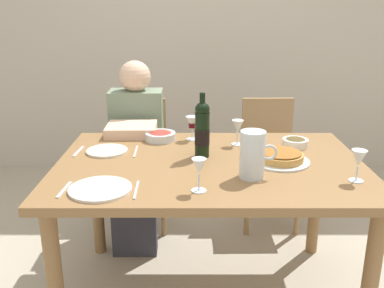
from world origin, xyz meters
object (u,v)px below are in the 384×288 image
(chair_right, at_px, (270,153))
(wine_glass_spare, at_px, (239,127))
(dining_table, at_px, (211,180))
(baked_tart, at_px, (282,157))
(wine_glass_centre, at_px, (200,168))
(wine_bottle, at_px, (204,130))
(dinner_plate_left_setting, at_px, (102,189))
(chair_left, at_px, (142,154))
(wine_glass_right_diner, at_px, (360,160))
(diner_left, at_px, (137,149))
(wine_glass_left_diner, at_px, (194,123))
(salad_bowl, at_px, (162,135))
(olive_bowl, at_px, (297,142))
(dinner_plate_right_setting, at_px, (108,151))
(water_pitcher, at_px, (254,157))

(chair_right, bearing_deg, wine_glass_spare, 63.76)
(dining_table, relative_size, baked_tart, 5.25)
(wine_glass_centre, bearing_deg, wine_bottle, 87.00)
(dining_table, relative_size, dinner_plate_left_setting, 5.72)
(baked_tart, relative_size, dinner_plate_left_setting, 1.09)
(wine_glass_centre, height_order, chair_left, wine_glass_centre)
(wine_glass_right_diner, height_order, diner_left, diner_left)
(wine_glass_right_diner, bearing_deg, wine_glass_centre, -171.29)
(wine_glass_left_diner, height_order, chair_right, wine_glass_left_diner)
(wine_glass_right_diner, height_order, chair_right, wine_glass_right_diner)
(wine_bottle, relative_size, dinner_plate_left_setting, 1.25)
(salad_bowl, height_order, wine_glass_left_diner, wine_glass_left_diner)
(chair_left, height_order, chair_right, same)
(dinner_plate_left_setting, bearing_deg, dining_table, 35.47)
(olive_bowl, bearing_deg, chair_left, 145.53)
(dining_table, height_order, diner_left, diner_left)
(dining_table, xyz_separation_m, dinner_plate_right_setting, (-0.53, 0.15, 0.10))
(wine_glass_centre, xyz_separation_m, diner_left, (-0.39, 0.97, -0.25))
(dinner_plate_right_setting, bearing_deg, wine_bottle, -7.87)
(wine_glass_left_diner, distance_m, chair_right, 0.82)
(wine_glass_spare, xyz_separation_m, chair_left, (-0.61, 0.59, -0.36))
(dining_table, height_order, wine_glass_left_diner, wine_glass_left_diner)
(wine_glass_right_diner, relative_size, diner_left, 0.12)
(dining_table, relative_size, wine_glass_right_diner, 10.50)
(dinner_plate_right_setting, xyz_separation_m, chair_right, (0.98, 0.73, -0.27))
(wine_bottle, relative_size, wine_glass_right_diner, 2.29)
(dinner_plate_right_setting, relative_size, diner_left, 0.18)
(olive_bowl, height_order, wine_glass_centre, wine_glass_centre)
(water_pitcher, bearing_deg, salad_bowl, 129.00)
(salad_bowl, height_order, wine_glass_right_diner, wine_glass_right_diner)
(water_pitcher, relative_size, chair_right, 0.25)
(wine_glass_spare, distance_m, chair_left, 0.93)
(dinner_plate_left_setting, bearing_deg, olive_bowl, 31.23)
(wine_glass_centre, relative_size, chair_right, 0.16)
(wine_bottle, relative_size, dinner_plate_right_setting, 1.53)
(dinner_plate_left_setting, bearing_deg, water_pitcher, 12.24)
(dining_table, xyz_separation_m, olive_bowl, (0.47, 0.24, 0.12))
(dining_table, height_order, dinner_plate_right_setting, dinner_plate_right_setting)
(wine_bottle, distance_m, chair_left, 0.98)
(wine_glass_spare, height_order, diner_left, diner_left)
(dining_table, relative_size, chair_left, 1.72)
(diner_left, bearing_deg, olive_bowl, 155.68)
(water_pitcher, xyz_separation_m, dinner_plate_right_setting, (-0.71, 0.35, -0.09))
(chair_left, bearing_deg, baked_tart, 131.64)
(wine_glass_left_diner, relative_size, dinner_plate_left_setting, 0.52)
(wine_bottle, height_order, dinner_plate_right_setting, wine_bottle)
(wine_glass_spare, bearing_deg, chair_right, 64.55)
(wine_bottle, relative_size, baked_tart, 1.15)
(wine_bottle, distance_m, wine_glass_centre, 0.43)
(dinner_plate_right_setting, bearing_deg, wine_glass_spare, 10.05)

